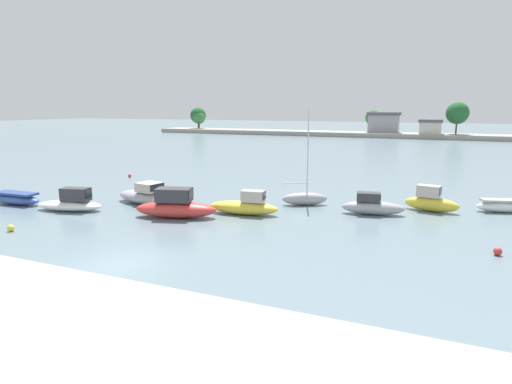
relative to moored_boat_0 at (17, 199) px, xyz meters
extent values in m
plane|color=slate|center=(15.71, -7.03, -0.44)|extent=(400.00, 400.00, 0.00)
ellipsoid|color=#3856A8|center=(0.00, 0.00, -0.06)|extent=(4.28, 1.54, 0.76)
cube|color=navy|center=(0.00, 0.00, 0.40)|extent=(3.43, 1.29, 0.16)
ellipsoid|color=white|center=(5.24, 0.08, -0.08)|extent=(5.02, 2.77, 0.72)
cube|color=#333338|center=(5.74, 0.21, 0.75)|extent=(2.12, 1.39, 0.92)
cube|color=black|center=(6.68, 0.45, 0.84)|extent=(0.29, 0.84, 0.65)
ellipsoid|color=#9E9EA3|center=(8.80, 4.01, 0.06)|extent=(5.67, 2.89, 1.00)
cube|color=#BCB2A3|center=(9.30, 3.92, 0.90)|extent=(1.88, 1.78, 0.68)
cube|color=black|center=(10.11, 3.77, 0.96)|extent=(0.32, 1.35, 0.47)
ellipsoid|color=#C63833|center=(13.29, 1.39, 0.11)|extent=(5.73, 3.27, 1.09)
cube|color=#333338|center=(13.19, 1.36, 1.10)|extent=(2.56, 1.87, 0.89)
cube|color=black|center=(14.29, 1.69, 1.19)|extent=(0.40, 1.12, 0.62)
ellipsoid|color=yellow|center=(17.05, 3.95, 0.02)|extent=(5.03, 2.07, 0.92)
cube|color=#BCB2A3|center=(17.73, 4.04, 0.86)|extent=(1.63, 1.04, 0.77)
cube|color=black|center=(18.50, 4.14, 0.94)|extent=(0.18, 0.77, 0.54)
ellipsoid|color=#9E9EA3|center=(20.10, 8.31, 0.04)|extent=(3.48, 2.35, 0.95)
cylinder|color=silver|center=(20.24, 8.37, 3.60)|extent=(0.10, 0.10, 6.18)
cylinder|color=#B7B7BC|center=(19.34, 7.94, 1.22)|extent=(1.56, 0.80, 0.08)
ellipsoid|color=#9E9EA3|center=(25.24, 7.36, 0.03)|extent=(4.35, 1.96, 0.93)
cube|color=#333338|center=(24.90, 7.30, 0.78)|extent=(1.68, 1.17, 0.58)
cube|color=black|center=(25.66, 7.44, 0.84)|extent=(0.23, 0.82, 0.41)
ellipsoid|color=yellow|center=(28.90, 9.92, 0.07)|extent=(3.80, 1.66, 1.02)
cube|color=#BCB2A3|center=(28.64, 9.97, 0.99)|extent=(1.65, 1.06, 0.82)
cube|color=black|center=(29.40, 9.83, 1.07)|extent=(0.20, 0.73, 0.57)
ellipsoid|color=white|center=(33.38, 11.60, -0.05)|extent=(3.48, 1.90, 0.77)
cube|color=#AFAFAF|center=(33.38, 11.60, 0.40)|extent=(2.80, 1.56, 0.14)
sphere|color=red|center=(32.18, 1.30, -0.23)|extent=(0.41, 0.41, 0.41)
sphere|color=red|center=(-0.51, 13.60, -0.27)|extent=(0.34, 0.34, 0.34)
sphere|color=yellow|center=(6.13, -5.26, -0.24)|extent=(0.40, 0.40, 0.40)
cube|color=gray|center=(15.71, 86.94, 0.11)|extent=(121.98, 8.95, 1.09)
cube|color=#99939E|center=(16.01, 87.75, 2.73)|extent=(6.96, 4.42, 4.16)
cube|color=#565156|center=(16.01, 87.75, 5.16)|extent=(7.65, 4.86, 0.70)
cube|color=beige|center=(26.69, 85.82, 1.97)|extent=(4.71, 4.33, 2.64)
cube|color=#565156|center=(26.69, 85.82, 3.64)|extent=(5.18, 4.76, 0.70)
cylinder|color=brown|center=(13.30, 88.47, 1.65)|extent=(0.36, 0.36, 2.01)
sphere|color=#2D6B33|center=(13.30, 88.47, 4.16)|extent=(3.76, 3.76, 3.76)
cylinder|color=brown|center=(-36.19, 87.96, 1.60)|extent=(0.36, 0.36, 1.91)
sphere|color=#235B2D|center=(-36.19, 87.96, 4.37)|extent=(4.53, 4.53, 4.53)
cylinder|color=brown|center=(-35.58, 87.40, 1.48)|extent=(0.36, 0.36, 1.66)
sphere|color=#387A3D|center=(-35.58, 87.40, 3.78)|extent=(3.68, 3.68, 3.68)
cylinder|color=brown|center=(32.15, 87.15, 2.03)|extent=(0.36, 0.36, 2.76)
sphere|color=#235B2D|center=(32.15, 87.15, 5.41)|extent=(4.99, 4.99, 4.99)
camera|label=1|loc=(29.17, -22.21, 6.82)|focal=30.31mm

